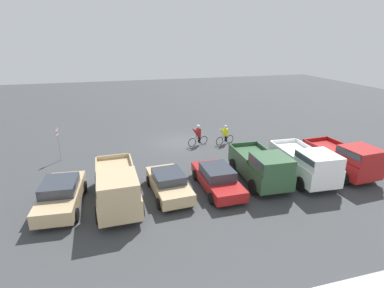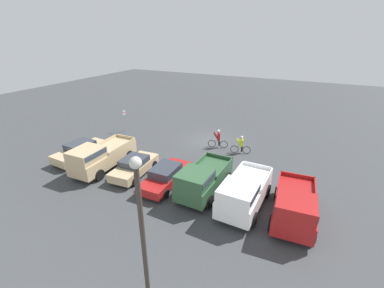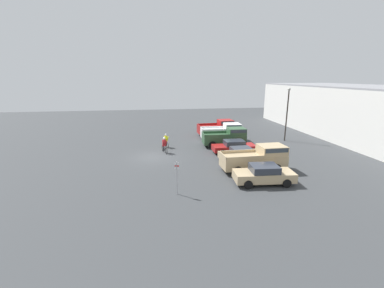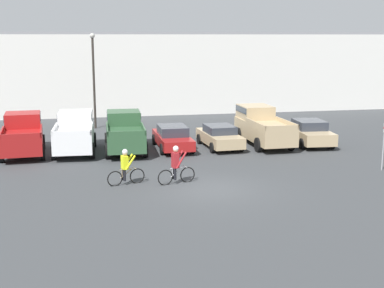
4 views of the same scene
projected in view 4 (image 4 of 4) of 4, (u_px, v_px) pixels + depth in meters
name	position (u px, v px, depth m)	size (l,w,h in m)	color
ground_plane	(212.00, 189.00, 23.15)	(80.00, 80.00, 0.00)	#383A3D
warehouse_building	(141.00, 70.00, 49.69)	(46.16, 12.66, 6.83)	silver
pickup_truck_0	(23.00, 134.00, 29.83)	(2.55, 4.93, 2.19)	maroon
pickup_truck_1	(75.00, 132.00, 30.39)	(2.46, 5.13, 2.18)	white
pickup_truck_2	(125.00, 131.00, 30.62)	(2.40, 5.04, 2.16)	#2D5133
sedan_0	(173.00, 137.00, 31.24)	(1.98, 4.69, 1.37)	maroon
sedan_1	(220.00, 136.00, 31.63)	(2.14, 4.35, 1.33)	tan
pickup_truck_3	(262.00, 125.00, 32.61)	(2.36, 5.63, 2.22)	tan
sedan_2	(309.00, 132.00, 32.59)	(2.28, 4.68, 1.48)	tan
cyclist_0	(176.00, 165.00, 23.82)	(1.78, 0.60, 1.76)	black
cyclist_1	(125.00, 167.00, 23.67)	(1.71, 0.59, 1.64)	black
fire_lane_sign	(384.00, 141.00, 26.12)	(0.09, 0.30, 2.42)	#9E9EA3
lamppost	(94.00, 73.00, 37.60)	(0.36, 0.36, 6.70)	#2D2823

